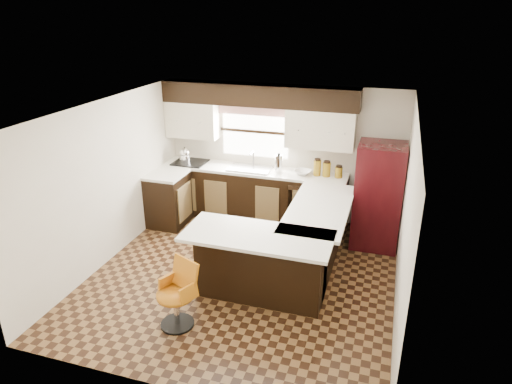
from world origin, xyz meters
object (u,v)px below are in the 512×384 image
(peninsula_return, at_px, (261,265))
(bar_chair, at_px, (175,296))
(refrigerator, at_px, (378,196))
(peninsula_long, at_px, (314,237))

(peninsula_return, relative_size, bar_chair, 1.98)
(refrigerator, distance_m, bar_chair, 3.56)
(peninsula_long, bearing_deg, bar_chair, -124.74)
(refrigerator, bearing_deg, bar_chair, -127.14)
(peninsula_long, height_order, bar_chair, peninsula_long)
(peninsula_long, height_order, peninsula_return, same)
(peninsula_return, relative_size, refrigerator, 0.98)
(peninsula_long, height_order, refrigerator, refrigerator)
(refrigerator, relative_size, bar_chair, 2.02)
(peninsula_return, distance_m, refrigerator, 2.36)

